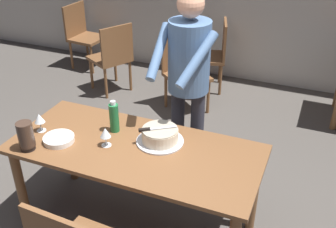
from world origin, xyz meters
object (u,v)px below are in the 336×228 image
Objects in this scene: water_bottle at (114,117)px; background_chair_1 at (112,56)px; wine_glass_far at (105,133)px; hurricane_lamp at (26,136)px; main_dining_table at (136,160)px; cake_knife at (150,129)px; cake_on_platter at (160,136)px; background_chair_2 at (184,69)px; plate_stack at (59,139)px; background_chair_3 at (83,34)px; background_chair_0 at (213,53)px; wine_glass_near at (39,119)px; person_cutting_cake at (188,75)px.

water_bottle reaches higher than background_chair_1.
hurricane_lamp reaches higher than wine_glass_far.
main_dining_table is 7.54× the size of cake_knife.
water_bottle is at bearing 178.51° from cake_on_platter.
main_dining_table is at bearing -79.61° from background_chair_2.
plate_stack is 0.24× the size of background_chair_1.
main_dining_table is at bearing -50.67° from background_chair_3.
wine_glass_far is at bearing 27.02° from hurricane_lamp.
background_chair_1 is at bearing 176.48° from background_chair_2.
background_chair_2 is (-0.44, 1.88, -0.37)m from cake_knife.
main_dining_table is 2.61m from background_chair_0.
background_chair_0 is 1.00× the size of background_chair_1.
hurricane_lamp is (-0.81, -0.43, 0.06)m from cake_on_platter.
background_chair_0 is at bearing 26.65° from background_chair_1.
wine_glass_near is at bearing -174.54° from main_dining_table.
cake_on_platter is at bearing -47.50° from background_chair_3.
person_cutting_cake reaches higher than background_chair_3.
person_cutting_cake is 2.11m from background_chair_0.
wine_glass_far is 0.16× the size of background_chair_2.
person_cutting_cake is at bearing -43.38° from background_chair_1.
hurricane_lamp is at bearing -74.16° from background_chair_1.
person_cutting_cake is at bearing 46.75° from plate_stack.
cake_on_platter is 0.72m from plate_stack.
background_chair_2 is 1.90m from background_chair_3.
background_chair_1 is (-1.41, 1.94, -0.37)m from cake_knife.
wine_glass_near is at bearing -157.55° from water_bottle.
plate_stack is at bearing -69.72° from background_chair_1.
cake_knife is 2.43m from background_chair_1.
cake_knife is at bearing -48.71° from background_chair_3.
cake_on_platter is 2.51m from background_chair_0.
background_chair_2 is (-0.53, 1.36, -0.58)m from person_cutting_cake.
wine_glass_far is (-0.33, -0.19, 0.05)m from cake_on_platter.
plate_stack is at bearing -59.72° from background_chair_3.
wine_glass_far is 0.54m from hurricane_lamp.
background_chair_2 is at bearing 79.37° from wine_glass_near.
wine_glass_far is (0.34, 0.08, 0.08)m from plate_stack.
wine_glass_near is at bearing -101.53° from background_chair_0.
water_bottle is 2.49m from background_chair_0.
background_chair_3 is (-2.22, 2.53, -0.37)m from cake_knife.
main_dining_table is 1.97× the size of background_chair_3.
cake_knife is 1.96m from background_chair_2.
main_dining_table is 8.45× the size of hurricane_lamp.
main_dining_table is 1.97× the size of background_chair_2.
cake_knife reaches higher than main_dining_table.
main_dining_table is at bearing -105.50° from person_cutting_cake.
wine_glass_near is at bearing -62.46° from background_chair_3.
person_cutting_cake reaches higher than plate_stack.
hurricane_lamp is at bearing -152.98° from wine_glass_far.
wine_glass_near and wine_glass_far have the same top height.
background_chair_2 is at bearing 93.94° from water_bottle.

